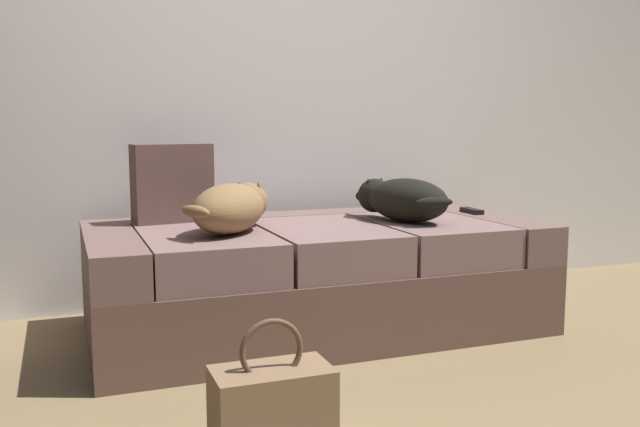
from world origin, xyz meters
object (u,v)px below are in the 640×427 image
object	(u,v)px
dog_dark	(401,199)
throw_pillow	(172,183)
couch	(316,277)
tv_remote	(472,211)
dog_tan	(232,207)
handbag	(272,409)

from	to	relation	value
dog_dark	throw_pillow	world-z (taller)	throw_pillow
couch	tv_remote	bearing A→B (deg)	4.35
dog_dark	tv_remote	world-z (taller)	dog_dark
dog_tan	throw_pillow	size ratio (longest dim) A/B	1.53
dog_tan	tv_remote	world-z (taller)	dog_tan
couch	throw_pillow	xyz separation A→B (m)	(-0.56, 0.27, 0.40)
tv_remote	handbag	world-z (taller)	tv_remote
dog_tan	tv_remote	distance (m)	1.23
dog_dark	tv_remote	xyz separation A→B (m)	(0.44, 0.12, -0.09)
couch	dog_dark	bearing A→B (deg)	-7.76
couch	tv_remote	xyz separation A→B (m)	(0.82, 0.06, 0.24)
dog_tan	couch	bearing A→B (deg)	14.35
dog_dark	throw_pillow	size ratio (longest dim) A/B	1.59
dog_tan	dog_dark	world-z (taller)	dog_tan
couch	tv_remote	size ratio (longest dim) A/B	12.64
throw_pillow	handbag	bearing A→B (deg)	-87.86
dog_tan	handbag	xyz separation A→B (m)	(-0.13, -0.94, -0.44)
couch	throw_pillow	size ratio (longest dim) A/B	5.57
couch	dog_tan	xyz separation A→B (m)	(-0.39, -0.10, 0.33)
dog_tan	dog_dark	bearing A→B (deg)	3.50
dog_tan	throw_pillow	distance (m)	0.41
dog_dark	throw_pillow	distance (m)	1.00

